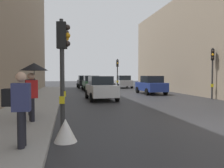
{
  "coord_description": "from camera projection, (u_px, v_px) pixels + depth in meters",
  "views": [
    {
      "loc": [
        -5.35,
        -6.94,
        1.86
      ],
      "look_at": [
        -2.37,
        7.85,
        1.24
      ],
      "focal_mm": 35.98,
      "sensor_mm": 36.0,
      "label": 1
    }
  ],
  "objects": [
    {
      "name": "ground_plane",
      "position": [
        221.0,
        127.0,
        7.93
      ],
      "size": [
        120.0,
        120.0,
        0.0
      ],
      "primitive_type": "plane",
      "color": "#28282B"
    },
    {
      "name": "sidewalk_kerb",
      "position": [
        33.0,
        107.0,
        12.38
      ],
      "size": [
        2.75,
        40.0,
        0.16
      ],
      "primitive_type": "cube",
      "color": "gray",
      "rests_on": "ground"
    },
    {
      "name": "traffic_light_near_right",
      "position": [
        63.0,
        55.0,
        9.44
      ],
      "size": [
        0.45,
        0.35,
        3.89
      ],
      "color": "#2D2D2D",
      "rests_on": "ground"
    },
    {
      "name": "traffic_light_near_left",
      "position": [
        62.0,
        55.0,
        7.21
      ],
      "size": [
        0.44,
        0.26,
        3.64
      ],
      "color": "#2D2D2D",
      "rests_on": "ground"
    },
    {
      "name": "traffic_light_far_median",
      "position": [
        117.0,
        69.0,
        27.02
      ],
      "size": [
        0.25,
        0.43,
        3.77
      ],
      "color": "#2D2D2D",
      "rests_on": "ground"
    },
    {
      "name": "traffic_light_mid_street",
      "position": [
        212.0,
        64.0,
        17.0
      ],
      "size": [
        0.38,
        0.44,
        3.9
      ],
      "color": "#2D2D2D",
      "rests_on": "ground"
    },
    {
      "name": "car_silver_hatchback",
      "position": [
        123.0,
        82.0,
        31.75
      ],
      "size": [
        2.1,
        4.24,
        1.76
      ],
      "color": "#BCBCC1",
      "rests_on": "ground"
    },
    {
      "name": "car_blue_van",
      "position": [
        151.0,
        85.0,
        21.7
      ],
      "size": [
        2.05,
        4.22,
        1.76
      ],
      "color": "navy",
      "rests_on": "ground"
    },
    {
      "name": "car_dark_suv",
      "position": [
        84.0,
        82.0,
        32.06
      ],
      "size": [
        2.13,
        4.26,
        1.76
      ],
      "color": "black",
      "rests_on": "ground"
    },
    {
      "name": "car_green_estate",
      "position": [
        91.0,
        83.0,
        26.17
      ],
      "size": [
        2.08,
        4.23,
        1.76
      ],
      "color": "#2D6038",
      "rests_on": "ground"
    },
    {
      "name": "car_white_compact",
      "position": [
        101.0,
        88.0,
        16.79
      ],
      "size": [
        2.13,
        4.26,
        1.76
      ],
      "color": "silver",
      "rests_on": "ground"
    },
    {
      "name": "pedestrian_with_umbrella",
      "position": [
        33.0,
        75.0,
        8.2
      ],
      "size": [
        1.0,
        1.0,
        2.14
      ],
      "color": "black",
      "rests_on": "sidewalk_kerb"
    },
    {
      "name": "pedestrian_with_grey_backpack",
      "position": [
        19.0,
        105.0,
        5.22
      ],
      "size": [
        0.61,
        0.36,
        1.77
      ],
      "color": "black",
      "rests_on": "sidewalk_kerb"
    },
    {
      "name": "pedestrian_in_dark_coat",
      "position": [
        30.0,
        92.0,
        9.37
      ],
      "size": [
        0.46,
        0.36,
        1.77
      ],
      "color": "black",
      "rests_on": "sidewalk_kerb"
    },
    {
      "name": "warning_sign_triangle",
      "position": [
        65.0,
        130.0,
        6.21
      ],
      "size": [
        0.64,
        0.64,
        0.65
      ],
      "primitive_type": "cone",
      "color": "silver",
      "rests_on": "ground"
    }
  ]
}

